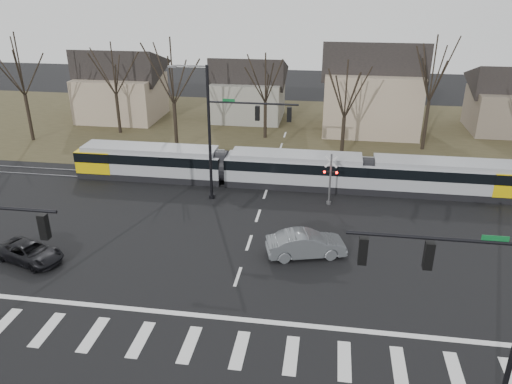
# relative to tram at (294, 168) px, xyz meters

# --- Properties ---
(ground) EXTENTS (140.00, 140.00, 0.00)m
(ground) POSITION_rel_tram_xyz_m (-2.04, -16.00, -1.51)
(ground) COLOR black
(grass_verge) EXTENTS (140.00, 28.00, 0.01)m
(grass_verge) POSITION_rel_tram_xyz_m (-2.04, 16.00, -1.50)
(grass_verge) COLOR #38331E
(grass_verge) RESTS_ON ground
(crosswalk) EXTENTS (27.00, 2.60, 0.01)m
(crosswalk) POSITION_rel_tram_xyz_m (-2.04, -20.00, -1.50)
(crosswalk) COLOR silver
(crosswalk) RESTS_ON ground
(stop_line) EXTENTS (28.00, 0.35, 0.01)m
(stop_line) POSITION_rel_tram_xyz_m (-2.04, -17.80, -1.50)
(stop_line) COLOR silver
(stop_line) RESTS_ON ground
(lane_dashes) EXTENTS (0.18, 30.00, 0.01)m
(lane_dashes) POSITION_rel_tram_xyz_m (-2.04, -0.00, -1.50)
(lane_dashes) COLOR silver
(lane_dashes) RESTS_ON ground
(rail_pair) EXTENTS (90.00, 1.52, 0.06)m
(rail_pair) POSITION_rel_tram_xyz_m (-2.04, -0.20, -1.48)
(rail_pair) COLOR #59595E
(rail_pair) RESTS_ON ground
(tram) EXTENTS (36.48, 2.71, 2.77)m
(tram) POSITION_rel_tram_xyz_m (0.00, 0.00, 0.00)
(tram) COLOR gray
(tram) RESTS_ON ground
(sedan) EXTENTS (4.21, 5.73, 1.60)m
(sedan) POSITION_rel_tram_xyz_m (1.68, -11.04, -0.71)
(sedan) COLOR #575B5F
(sedan) RESTS_ON ground
(suv) EXTENTS (4.50, 5.47, 1.20)m
(suv) POSITION_rel_tram_xyz_m (-14.77, -14.17, -0.91)
(suv) COLOR black
(suv) RESTS_ON ground
(signal_pole_near_right) EXTENTS (6.72, 0.44, 8.00)m
(signal_pole_near_right) POSITION_rel_tram_xyz_m (8.08, -22.00, 3.66)
(signal_pole_near_right) COLOR black
(signal_pole_near_right) RESTS_ON ground
(signal_pole_far) EXTENTS (9.28, 0.44, 10.20)m
(signal_pole_far) POSITION_rel_tram_xyz_m (-4.45, -3.50, 4.19)
(signal_pole_far) COLOR black
(signal_pole_far) RESTS_ON ground
(rail_crossing_signal) EXTENTS (1.08, 0.36, 4.00)m
(rail_crossing_signal) POSITION_rel_tram_xyz_m (2.96, -3.21, 0.38)
(rail_crossing_signal) COLOR #59595B
(rail_crossing_signal) RESTS_ON ground
(tree_row) EXTENTS (59.20, 7.20, 10.00)m
(tree_row) POSITION_rel_tram_xyz_m (-0.04, 10.00, 3.49)
(tree_row) COLOR black
(tree_row) RESTS_ON ground
(house_a) EXTENTS (9.72, 8.64, 8.60)m
(house_a) POSITION_rel_tram_xyz_m (-22.04, 18.00, 2.96)
(house_a) COLOR gray
(house_a) RESTS_ON ground
(house_b) EXTENTS (8.64, 7.56, 7.65)m
(house_b) POSITION_rel_tram_xyz_m (-7.04, 20.00, 2.46)
(house_b) COLOR gray
(house_b) RESTS_ON ground
(house_c) EXTENTS (10.80, 8.64, 10.10)m
(house_c) POSITION_rel_tram_xyz_m (6.96, 17.00, 3.73)
(house_c) COLOR gray
(house_c) RESTS_ON ground
(house_d) EXTENTS (8.64, 7.56, 7.65)m
(house_d) POSITION_rel_tram_xyz_m (21.96, 19.00, 2.46)
(house_d) COLOR #685C4D
(house_d) RESTS_ON ground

